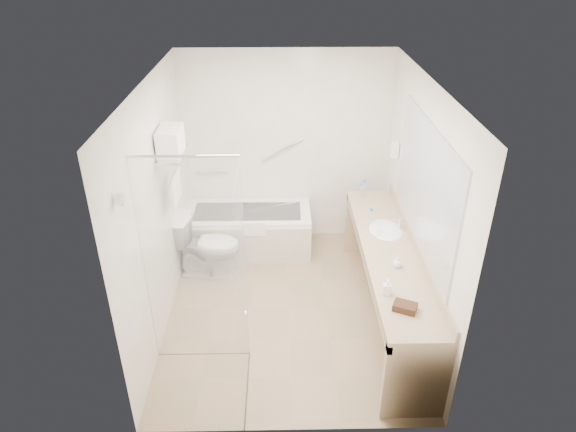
{
  "coord_description": "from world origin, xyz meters",
  "views": [
    {
      "loc": [
        -0.09,
        -4.5,
        3.64
      ],
      "look_at": [
        0.0,
        0.3,
        1.0
      ],
      "focal_mm": 32.0,
      "sensor_mm": 36.0,
      "label": 1
    }
  ],
  "objects_px": {
    "bathtub": "(248,230)",
    "amenity_basket": "(405,307)",
    "water_bottle_left": "(364,189)",
    "vanity_counter": "(388,267)",
    "toilet": "(208,246)"
  },
  "relations": [
    {
      "from": "vanity_counter",
      "to": "toilet",
      "type": "height_order",
      "value": "vanity_counter"
    },
    {
      "from": "amenity_basket",
      "to": "water_bottle_left",
      "type": "xyz_separation_m",
      "value": [
        -0.04,
        2.15,
        0.07
      ]
    },
    {
      "from": "bathtub",
      "to": "amenity_basket",
      "type": "relative_size",
      "value": 8.24
    },
    {
      "from": "toilet",
      "to": "amenity_basket",
      "type": "xyz_separation_m",
      "value": [
        1.91,
        -1.8,
        0.5
      ]
    },
    {
      "from": "vanity_counter",
      "to": "toilet",
      "type": "bearing_deg",
      "value": 156.71
    },
    {
      "from": "vanity_counter",
      "to": "water_bottle_left",
      "type": "xyz_separation_m",
      "value": [
        -0.1,
        1.21,
        0.31
      ]
    },
    {
      "from": "bathtub",
      "to": "toilet",
      "type": "bearing_deg",
      "value": -129.87
    },
    {
      "from": "amenity_basket",
      "to": "water_bottle_left",
      "type": "relative_size",
      "value": 0.9
    },
    {
      "from": "bathtub",
      "to": "vanity_counter",
      "type": "relative_size",
      "value": 0.59
    },
    {
      "from": "bathtub",
      "to": "water_bottle_left",
      "type": "distance_m",
      "value": 1.59
    },
    {
      "from": "vanity_counter",
      "to": "water_bottle_left",
      "type": "distance_m",
      "value": 1.25
    },
    {
      "from": "toilet",
      "to": "water_bottle_left",
      "type": "distance_m",
      "value": 1.99
    },
    {
      "from": "bathtub",
      "to": "toilet",
      "type": "relative_size",
      "value": 2.04
    },
    {
      "from": "toilet",
      "to": "amenity_basket",
      "type": "height_order",
      "value": "amenity_basket"
    },
    {
      "from": "vanity_counter",
      "to": "bathtub",
      "type": "bearing_deg",
      "value": 137.65
    }
  ]
}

